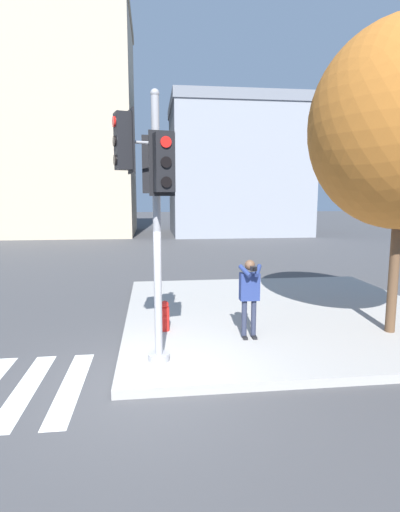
% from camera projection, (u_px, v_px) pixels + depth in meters
% --- Properties ---
extents(ground_plane, '(160.00, 160.00, 0.00)m').
position_uv_depth(ground_plane, '(145.00, 384.00, 6.65)').
color(ground_plane, '#424244').
extents(sidewalk_corner, '(8.00, 8.00, 0.16)m').
position_uv_depth(sidewalk_corner, '(281.00, 312.00, 10.49)').
color(sidewalk_corner, '#9E9B96').
rests_on(sidewalk_corner, ground_plane).
extents(traffic_signal_pole, '(1.00, 1.41, 4.69)m').
position_uv_depth(traffic_signal_pole, '(150.00, 186.00, 6.73)').
color(traffic_signal_pole, '#939399').
rests_on(traffic_signal_pole, sidewalk_corner).
extents(person_photographer, '(0.50, 0.53, 1.65)m').
position_uv_depth(person_photographer, '(250.00, 291.00, 8.25)').
color(person_photographer, black).
rests_on(person_photographer, sidewalk_corner).
extents(fire_hydrant, '(0.19, 0.25, 0.68)m').
position_uv_depth(fire_hydrant, '(165.00, 316.00, 8.77)').
color(fire_hydrant, red).
rests_on(fire_hydrant, sidewalk_corner).
extents(building_left, '(15.37, 10.24, 18.02)m').
position_uv_depth(building_left, '(39.00, 124.00, 32.63)').
color(building_left, tan).
rests_on(building_left, ground_plane).
extents(building_right, '(11.11, 8.99, 10.90)m').
position_uv_depth(building_right, '(236.00, 169.00, 33.80)').
color(building_right, gray).
rests_on(building_right, ground_plane).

